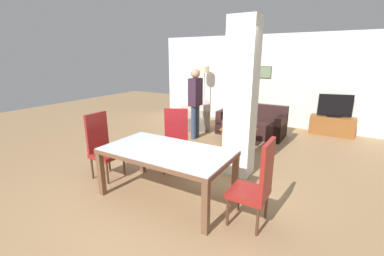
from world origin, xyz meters
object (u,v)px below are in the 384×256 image
at_px(dining_chair_head_left, 103,145).
at_px(dining_chair_head_right, 257,183).
at_px(armchair, 196,119).
at_px(sofa, 251,124).
at_px(dining_chair_far_left, 176,139).
at_px(tv_screen, 335,106).
at_px(tv_stand, 332,126).
at_px(standing_person, 195,99).
at_px(coffee_table, 238,137).
at_px(bottle, 243,125).
at_px(dining_table, 167,158).
at_px(floor_lamp, 204,75).

xyz_separation_m(dining_chair_head_left, dining_chair_head_right, (2.73, 0.00, 0.00)).
bearing_deg(armchair, sofa, -111.77).
distance_m(dining_chair_far_left, tv_screen, 4.64).
xyz_separation_m(dining_chair_far_left, tv_stand, (2.43, 3.95, -0.33)).
bearing_deg(standing_person, sofa, 131.80).
relative_size(armchair, tv_stand, 1.08).
bearing_deg(dining_chair_head_left, sofa, 159.27).
distance_m(coffee_table, bottle, 0.31).
bearing_deg(sofa, dining_table, 89.09).
xyz_separation_m(bottle, tv_screen, (1.81, 2.02, 0.30)).
relative_size(armchair, floor_lamp, 0.68).
xyz_separation_m(dining_chair_head_right, tv_stand, (0.60, 4.87, -0.33)).
bearing_deg(coffee_table, sofa, 91.36).
bearing_deg(sofa, bottle, 95.18).
relative_size(dining_chair_head_right, floor_lamp, 0.65).
relative_size(dining_chair_head_right, coffee_table, 1.48).
xyz_separation_m(dining_chair_far_left, floor_lamp, (-1.44, 3.80, 0.90)).
height_order(armchair, coffee_table, armchair).
bearing_deg(floor_lamp, standing_person, -67.73).
distance_m(dining_chair_head_right, bottle, 3.09).
bearing_deg(tv_stand, coffee_table, -131.49).
xyz_separation_m(tv_screen, standing_person, (-3.05, -2.13, 0.24)).
distance_m(dining_table, tv_stand, 5.27).
height_order(coffee_table, tv_stand, tv_stand).
distance_m(dining_table, tv_screen, 5.26).
bearing_deg(dining_table, bottle, 87.04).
height_order(tv_stand, floor_lamp, floor_lamp).
height_order(armchair, standing_person, standing_person).
height_order(dining_chair_head_left, sofa, dining_chair_head_left).
bearing_deg(dining_chair_far_left, floor_lamp, -96.29).
xyz_separation_m(dining_chair_head_left, sofa, (1.44, 3.81, -0.30)).
height_order(dining_chair_head_left, dining_chair_head_right, same).
bearing_deg(tv_stand, dining_chair_far_left, -121.55).
bearing_deg(sofa, dining_chair_head_left, 69.27).
relative_size(dining_chair_head_right, sofa, 0.66).
xyz_separation_m(armchair, standing_person, (0.46, -0.83, 0.76)).
relative_size(sofa, bottle, 7.48).
bearing_deg(armchair, dining_chair_far_left, 172.08).
relative_size(bottle, standing_person, 0.13).
bearing_deg(sofa, dining_chair_far_left, 79.57).
height_order(dining_table, sofa, sofa).
bearing_deg(dining_chair_head_left, floor_lamp, -173.64).
xyz_separation_m(coffee_table, tv_stand, (1.87, 2.11, 0.04)).
bearing_deg(dining_chair_head_left, bottle, 151.78).
xyz_separation_m(dining_chair_head_left, dining_chair_far_left, (0.91, 0.92, 0.00)).
bearing_deg(dining_table, dining_chair_head_left, 180.00).
distance_m(coffee_table, floor_lamp, 3.08).
relative_size(dining_chair_head_left, bottle, 4.92).
bearing_deg(dining_chair_head_right, dining_table, 90.00).
distance_m(tv_stand, floor_lamp, 4.06).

